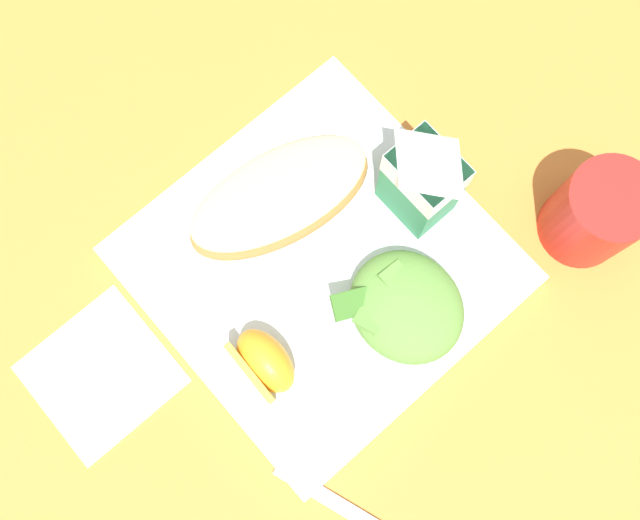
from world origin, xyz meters
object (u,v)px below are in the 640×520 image
object	(u,v)px
drinking_red_cup	(596,214)
milk_carton	(424,178)
cheesy_pizza_bread	(280,198)
orange_wedge_front	(264,362)
green_salad_pile	(406,307)
paper_napkin	(101,374)
white_plate	(320,265)

from	to	relation	value
drinking_red_cup	milk_carton	bearing A→B (deg)	-139.16
cheesy_pizza_bread	orange_wedge_front	world-z (taller)	orange_wedge_front
milk_carton	drinking_red_cup	world-z (taller)	milk_carton
drinking_red_cup	green_salad_pile	bearing A→B (deg)	-105.57
cheesy_pizza_bread	green_salad_pile	bearing A→B (deg)	6.76
paper_napkin	white_plate	bearing A→B (deg)	75.37
paper_napkin	orange_wedge_front	bearing A→B (deg)	51.29
drinking_red_cup	paper_napkin	bearing A→B (deg)	-114.12
green_salad_pile	milk_carton	bearing A→B (deg)	131.46
milk_carton	green_salad_pile	bearing A→B (deg)	-48.54
green_salad_pile	milk_carton	distance (m)	0.11
white_plate	orange_wedge_front	world-z (taller)	orange_wedge_front
paper_napkin	drinking_red_cup	distance (m)	0.44
orange_wedge_front	paper_napkin	xyz separation A→B (m)	(-0.09, -0.11, -0.03)
cheesy_pizza_bread	orange_wedge_front	size ratio (longest dim) A/B	2.99
paper_napkin	drinking_red_cup	size ratio (longest dim) A/B	1.26
paper_napkin	green_salad_pile	bearing A→B (deg)	60.09
paper_napkin	milk_carton	bearing A→B (deg)	77.71
cheesy_pizza_bread	paper_napkin	world-z (taller)	cheesy_pizza_bread
orange_wedge_front	paper_napkin	size ratio (longest dim) A/B	0.56
milk_carton	paper_napkin	size ratio (longest dim) A/B	1.00
drinking_red_cup	cheesy_pizza_bread	bearing A→B (deg)	-135.00
white_plate	orange_wedge_front	xyz separation A→B (m)	(0.04, -0.09, 0.03)
cheesy_pizza_bread	green_salad_pile	world-z (taller)	green_salad_pile
drinking_red_cup	white_plate	bearing A→B (deg)	-122.59
orange_wedge_front	paper_napkin	world-z (taller)	orange_wedge_front
orange_wedge_front	white_plate	bearing A→B (deg)	111.23
white_plate	orange_wedge_front	distance (m)	0.10
cheesy_pizza_bread	drinking_red_cup	bearing A→B (deg)	45.00
orange_wedge_front	green_salad_pile	bearing A→B (deg)	70.07
milk_carton	drinking_red_cup	size ratio (longest dim) A/B	1.26
cheesy_pizza_bread	white_plate	bearing A→B (deg)	-8.11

